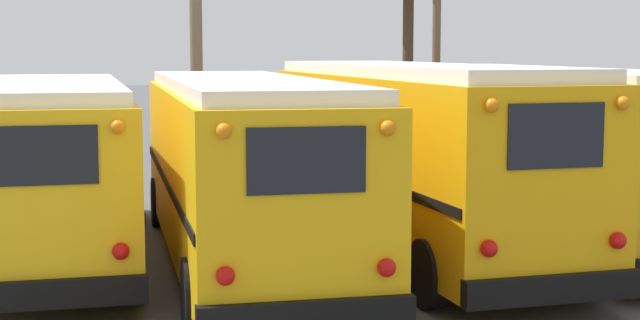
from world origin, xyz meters
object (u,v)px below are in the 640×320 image
(school_bus_2, at_px, (413,152))
(utility_pole, at_px, (196,22))
(school_bus_3, at_px, (542,145))
(school_bus_0, at_px, (53,162))
(school_bus_1, at_px, (243,164))

(school_bus_2, distance_m, utility_pole, 11.70)
(school_bus_2, height_order, school_bus_3, school_bus_2)
(school_bus_0, xyz_separation_m, school_bus_1, (2.97, -1.50, 0.04))
(school_bus_1, height_order, school_bus_2, school_bus_2)
(school_bus_1, xyz_separation_m, school_bus_2, (2.98, 0.06, 0.10))
(school_bus_0, bearing_deg, school_bus_2, -13.56)
(school_bus_1, distance_m, school_bus_3, 6.05)
(utility_pole, bearing_deg, school_bus_2, -79.50)
(school_bus_2, bearing_deg, school_bus_3, 18.65)
(school_bus_2, xyz_separation_m, school_bus_3, (2.97, 1.00, -0.05))
(school_bus_0, bearing_deg, school_bus_3, -2.77)
(school_bus_2, distance_m, school_bus_3, 3.14)
(school_bus_0, height_order, school_bus_1, school_bus_1)
(school_bus_0, relative_size, school_bus_1, 0.93)
(school_bus_0, height_order, school_bus_3, school_bus_3)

